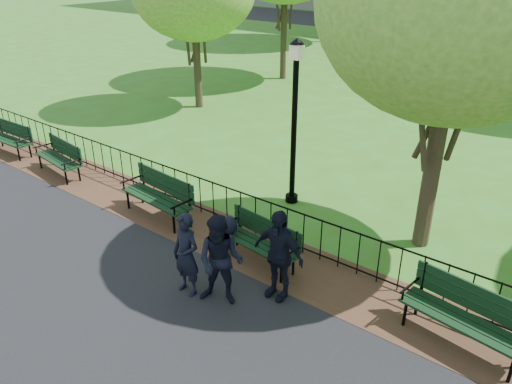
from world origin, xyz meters
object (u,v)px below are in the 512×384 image
Objects in this scene: park_bench_main at (251,233)px; park_bench_left_a at (160,191)px; park_bench_left_c at (11,135)px; park_bench_right_a at (468,310)px; person_left at (186,255)px; taxi at (383,16)px; person_mid at (221,261)px; tree_near_e at (460,1)px; person_right at (278,254)px; park_bench_left_b at (61,154)px; lamppost at (294,118)px.

park_bench_left_a is (-2.69, 0.12, 0.05)m from park_bench_main.
park_bench_left_c is 0.91× the size of park_bench_right_a.
taxi is (-12.59, 34.70, -0.06)m from person_left.
park_bench_main is 0.99× the size of park_bench_left_c.
park_bench_left_a is 1.21× the size of person_mid.
tree_near_e reaches higher than person_right.
park_bench_main is 1.07× the size of person_mid.
park_bench_left_a is at bearing 169.23° from person_right.
lamppost reaches higher than park_bench_left_b.
park_bench_left_c is 1.16× the size of person_left.
park_bench_left_a is 0.29× the size of tree_near_e.
park_bench_left_b is at bearing -175.32° from park_bench_main.
person_right is at bearing -152.16° from taxi.
park_bench_main is at bearing 84.20° from person_left.
park_bench_main is 4.03m from park_bench_right_a.
park_bench_right_a is 3.05m from person_right.
tree_near_e is (9.00, 2.48, 4.13)m from park_bench_left_b.
tree_near_e is at bearing 30.64° from park_bench_left_a.
park_bench_left_c is 1.09× the size of person_mid.
park_bench_left_a reaches higher than park_bench_left_c.
taxi is (-10.11, 33.07, 0.09)m from park_bench_left_a.
park_bench_left_c is 33.30m from taxi.
tree_near_e is 6.26m from person_left.
person_right is (1.30, 0.89, 0.07)m from person_left.
person_left reaches higher than park_bench_left_b.
person_mid is at bearing -116.58° from tree_near_e.
park_bench_left_a is 3.43m from lamppost.
person_mid reaches higher than park_bench_left_a.
lamppost is 2.29× the size of person_right.
lamppost reaches higher than person_right.
park_bench_right_a is 1.28× the size of person_left.
park_bench_left_b is at bearing -157.23° from lamppost.
tree_near_e is (3.19, 0.04, 2.63)m from lamppost.
park_bench_left_a is 1.29× the size of person_left.
park_bench_right_a reaches higher than park_bench_main.
park_bench_main is 0.96× the size of park_bench_left_b.
park_bench_main is at bearing 2.29° from park_bench_left_a.
park_bench_left_c reaches higher than park_bench_main.
lamppost is (-4.80, 2.38, 1.47)m from park_bench_right_a.
park_bench_left_b is at bearing 167.58° from person_left.
person_right reaches higher than person_left.
park_bench_left_a is at bearing 148.62° from person_left.
person_mid reaches higher than park_bench_right_a.
person_left is at bearing -82.11° from lamppost.
park_bench_left_c is 12.52m from tree_near_e.
tree_near_e is 4.06× the size of person_right.
lamppost is at bearing 120.71° from person_right.
person_left is (-0.20, -1.51, 0.20)m from park_bench_main.
park_bench_left_c is 0.43× the size of taxi.
park_bench_right_a is 0.47× the size of taxi.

